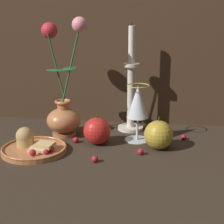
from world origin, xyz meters
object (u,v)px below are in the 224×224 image
wine_glass (138,104)px  plate_with_pastries (32,146)px  vase (64,104)px  apple_beside_vase (97,131)px  apple_near_glass (159,135)px  candlestick (131,93)px

wine_glass → plate_with_pastries: bearing=-154.9°
vase → apple_beside_vase: bearing=-29.4°
apple_beside_vase → plate_with_pastries: bearing=-154.0°
apple_near_glass → apple_beside_vase: bearing=176.8°
apple_near_glass → vase: bearing=165.6°
apple_beside_vase → apple_near_glass: apple_near_glass is taller
plate_with_pastries → apple_beside_vase: 0.19m
candlestick → apple_beside_vase: 0.19m
wine_glass → apple_near_glass: (0.07, -0.06, -0.07)m
wine_glass → candlestick: 0.11m
apple_near_glass → candlestick: bearing=120.8°
vase → candlestick: (0.20, 0.08, 0.02)m
apple_beside_vase → candlestick: bearing=60.5°
wine_glass → apple_near_glass: bearing=-42.9°
candlestick → wine_glass: bearing=-73.2°
vase → candlestick: bearing=22.7°
apple_beside_vase → apple_near_glass: 0.18m
vase → apple_beside_vase: vase is taller
candlestick → apple_near_glass: (0.10, -0.16, -0.08)m
apple_beside_vase → apple_near_glass: size_ratio=0.97×
plate_with_pastries → apple_beside_vase: bearing=26.0°
apple_near_glass → plate_with_pastries: bearing=-168.3°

